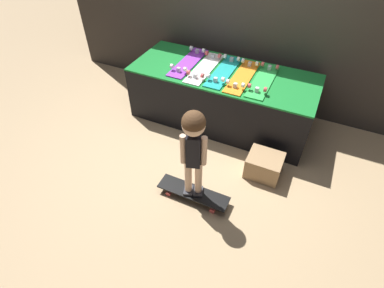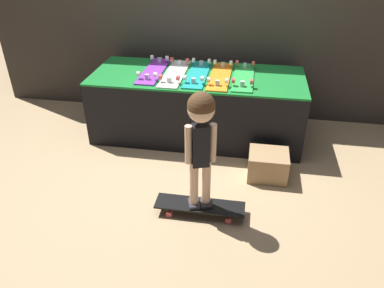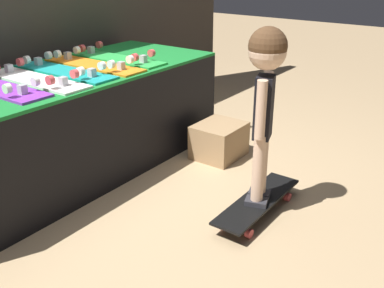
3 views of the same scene
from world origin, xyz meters
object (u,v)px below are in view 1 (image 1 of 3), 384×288
at_px(child, 194,141).
at_px(skateboard_teal_on_rack, 224,71).
at_px(skateboard_white_on_rack, 205,68).
at_px(skateboard_orange_on_rack, 243,76).
at_px(skateboard_green_on_rack, 263,80).
at_px(storage_box, 264,165).
at_px(skateboard_purple_on_rack, 188,62).
at_px(skateboard_on_floor, 193,193).

bearing_deg(child, skateboard_teal_on_rack, 81.93).
xyz_separation_m(skateboard_white_on_rack, skateboard_orange_on_rack, (0.47, 0.00, 0.00)).
relative_size(skateboard_white_on_rack, skateboard_orange_on_rack, 1.00).
distance_m(skateboard_orange_on_rack, skateboard_green_on_rack, 0.24).
xyz_separation_m(skateboard_white_on_rack, storage_box, (1.01, -0.69, -0.58)).
height_order(skateboard_white_on_rack, storage_box, skateboard_white_on_rack).
relative_size(skateboard_purple_on_rack, storage_box, 2.22).
relative_size(skateboard_white_on_rack, storage_box, 2.22).
relative_size(skateboard_white_on_rack, skateboard_on_floor, 1.09).
relative_size(skateboard_teal_on_rack, child, 0.81).
height_order(skateboard_teal_on_rack, child, child).
distance_m(skateboard_white_on_rack, skateboard_orange_on_rack, 0.47).
distance_m(skateboard_purple_on_rack, skateboard_on_floor, 1.64).
relative_size(skateboard_on_floor, child, 0.74).
height_order(skateboard_purple_on_rack, skateboard_green_on_rack, same).
bearing_deg(skateboard_teal_on_rack, skateboard_purple_on_rack, 177.11).
relative_size(skateboard_purple_on_rack, skateboard_green_on_rack, 1.00).
height_order(skateboard_orange_on_rack, skateboard_green_on_rack, same).
relative_size(skateboard_green_on_rack, child, 0.81).
distance_m(skateboard_green_on_rack, storage_box, 0.96).
bearing_deg(skateboard_white_on_rack, child, -70.41).
xyz_separation_m(skateboard_white_on_rack, skateboard_teal_on_rack, (0.24, 0.02, 0.00)).
distance_m(skateboard_teal_on_rack, child, 1.34).
xyz_separation_m(skateboard_on_floor, child, (0.00, 0.00, 0.70)).
xyz_separation_m(skateboard_purple_on_rack, storage_box, (1.24, -0.73, -0.58)).
xyz_separation_m(skateboard_green_on_rack, skateboard_on_floor, (-0.24, -1.32, -0.63)).
bearing_deg(skateboard_on_floor, skateboard_orange_on_rack, 89.62).
distance_m(skateboard_teal_on_rack, skateboard_green_on_rack, 0.47).
xyz_separation_m(skateboard_teal_on_rack, skateboard_orange_on_rack, (0.24, -0.02, 0.00)).
distance_m(skateboard_orange_on_rack, skateboard_on_floor, 1.45).
xyz_separation_m(skateboard_green_on_rack, storage_box, (0.30, -0.71, -0.58)).
relative_size(skateboard_orange_on_rack, storage_box, 2.22).
bearing_deg(skateboard_teal_on_rack, child, -80.25).
relative_size(skateboard_white_on_rack, child, 0.81).
bearing_deg(skateboard_on_floor, skateboard_teal_on_rack, 99.75).
bearing_deg(skateboard_orange_on_rack, storage_box, -52.21).
distance_m(skateboard_purple_on_rack, storage_box, 1.55).
distance_m(skateboard_white_on_rack, skateboard_green_on_rack, 0.71).
relative_size(skateboard_teal_on_rack, storage_box, 2.22).
distance_m(skateboard_teal_on_rack, skateboard_orange_on_rack, 0.24).
xyz_separation_m(skateboard_teal_on_rack, skateboard_on_floor, (0.23, -1.32, -0.63)).
height_order(skateboard_white_on_rack, skateboard_teal_on_rack, same).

